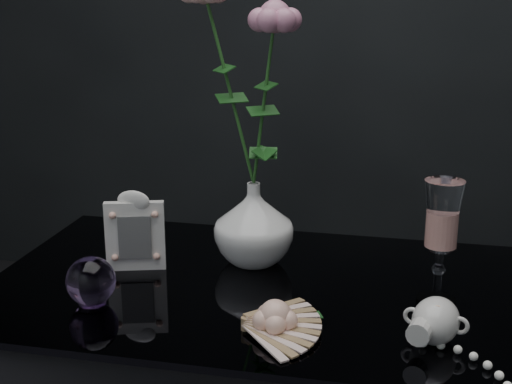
% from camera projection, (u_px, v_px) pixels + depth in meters
% --- Properties ---
extents(vase, '(0.15, 0.15, 0.16)m').
position_uv_depth(vase, '(254.00, 223.00, 1.33)').
color(vase, white).
rests_on(vase, table).
extents(wine_glass, '(0.08, 0.08, 0.21)m').
position_uv_depth(wine_glass, '(440.00, 243.00, 1.15)').
color(wine_glass, white).
rests_on(wine_glass, table).
extents(picture_frame, '(0.13, 0.12, 0.15)m').
position_uv_depth(picture_frame, '(135.00, 230.00, 1.30)').
color(picture_frame, silver).
rests_on(picture_frame, table).
extents(paperweight, '(0.10, 0.10, 0.08)m').
position_uv_depth(paperweight, '(91.00, 281.00, 1.16)').
color(paperweight, '#9F74BD').
rests_on(paperweight, table).
extents(paper_fan, '(0.28, 0.26, 0.02)m').
position_uv_depth(paper_fan, '(245.00, 322.00, 1.08)').
color(paper_fan, beige).
rests_on(paper_fan, table).
extents(loose_rose, '(0.13, 0.16, 0.05)m').
position_uv_depth(loose_rose, '(275.00, 316.00, 1.07)').
color(loose_rose, '#FCBAA2').
rests_on(loose_rose, table).
extents(pearl_jar, '(0.29, 0.30, 0.07)m').
position_uv_depth(pearl_jar, '(436.00, 319.00, 1.04)').
color(pearl_jar, silver).
rests_on(pearl_jar, table).
extents(roses, '(0.20, 0.10, 0.42)m').
position_uv_depth(roses, '(243.00, 73.00, 1.25)').
color(roses, '#FFAFA8').
rests_on(roses, vase).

